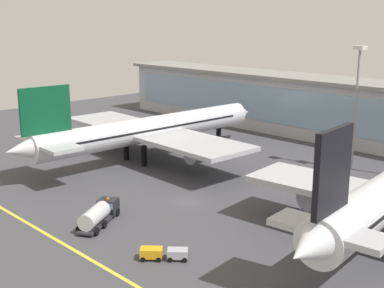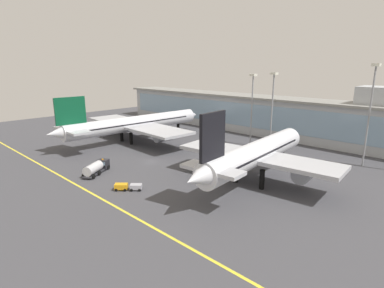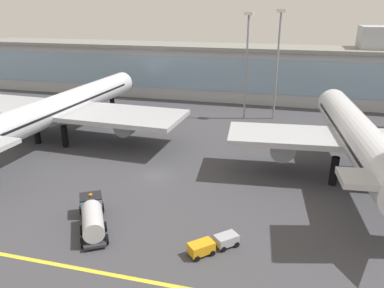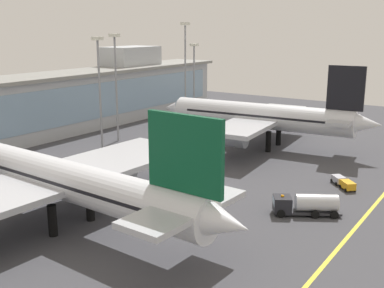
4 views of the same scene
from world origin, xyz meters
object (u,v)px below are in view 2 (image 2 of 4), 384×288
at_px(airliner_near_right, 256,154).
at_px(apron_light_mast_centre, 273,99).
at_px(apron_light_mast_far_east, 371,102).
at_px(fuel_tanker_truck, 97,167).
at_px(apron_light_mast_west, 252,99).
at_px(airliner_near_left, 134,124).
at_px(baggage_tug_near, 128,187).

bearing_deg(airliner_near_right, apron_light_mast_centre, 18.88).
distance_m(apron_light_mast_centre, apron_light_mast_far_east, 26.90).
bearing_deg(fuel_tanker_truck, airliner_near_right, -85.76).
height_order(apron_light_mast_west, apron_light_mast_centre, apron_light_mast_centre).
bearing_deg(apron_light_mast_far_east, apron_light_mast_centre, -178.83).
height_order(apron_light_mast_centre, apron_light_mast_far_east, apron_light_mast_far_east).
bearing_deg(airliner_near_right, apron_light_mast_west, 29.93).
bearing_deg(airliner_near_left, fuel_tanker_truck, -139.18).
bearing_deg(fuel_tanker_truck, baggage_tug_near, -124.75).
height_order(baggage_tug_near, apron_light_mast_far_east, apron_light_mast_far_east).
height_order(airliner_near_right, apron_light_mast_far_east, apron_light_mast_far_east).
distance_m(airliner_near_left, airliner_near_right, 51.26).
bearing_deg(airliner_near_left, baggage_tug_near, -125.16).
xyz_separation_m(airliner_near_right, apron_light_mast_centre, (-13.03, 28.68, 8.84)).
xyz_separation_m(airliner_near_left, apron_light_mast_centre, (38.04, 24.31, 9.27)).
bearing_deg(apron_light_mast_west, apron_light_mast_far_east, 3.38).
height_order(fuel_tanker_truck, apron_light_mast_far_east, apron_light_mast_far_east).
height_order(airliner_near_left, fuel_tanker_truck, airliner_near_left).
distance_m(fuel_tanker_truck, baggage_tug_near, 14.36).
bearing_deg(apron_light_mast_west, airliner_near_left, -144.11).
bearing_deg(apron_light_mast_centre, apron_light_mast_far_east, 1.17).
relative_size(baggage_tug_near, apron_light_mast_centre, 0.22).
bearing_deg(apron_light_mast_centre, airliner_near_left, -147.41).
relative_size(airliner_near_left, airliner_near_right, 1.23).
xyz_separation_m(fuel_tanker_truck, baggage_tug_near, (14.31, -0.93, -0.72)).
height_order(fuel_tanker_truck, apron_light_mast_centre, apron_light_mast_centre).
distance_m(airliner_near_right, apron_light_mast_centre, 32.72).
xyz_separation_m(airliner_near_left, airliner_near_right, (51.07, -4.37, 0.43)).
bearing_deg(baggage_tug_near, airliner_near_left, -81.58).
bearing_deg(apron_light_mast_centre, apron_light_mast_west, -167.51).
bearing_deg(fuel_tanker_truck, airliner_near_left, 7.23).
distance_m(baggage_tug_near, apron_light_mast_west, 51.90).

